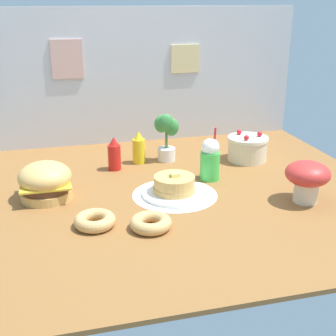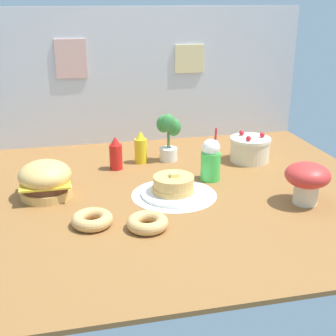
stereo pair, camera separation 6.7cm
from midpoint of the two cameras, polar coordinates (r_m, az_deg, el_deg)
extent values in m
cube|color=brown|center=(2.36, -0.82, -3.28)|extent=(2.26, 1.88, 0.02)
cube|color=silver|center=(3.11, -5.05, 11.20)|extent=(2.26, 0.03, 0.88)
cube|color=#D8A599|center=(3.04, -13.03, 12.99)|extent=(0.20, 0.01, 0.24)
cube|color=beige|center=(3.16, 1.52, 13.37)|extent=(0.19, 0.01, 0.18)
cylinder|color=white|center=(2.32, 0.01, -3.32)|extent=(0.43, 0.43, 0.00)
cylinder|color=#DBA859|center=(2.37, -15.58, -3.10)|extent=(0.25, 0.25, 0.04)
cylinder|color=#59331E|center=(2.35, -15.67, -2.23)|extent=(0.23, 0.23, 0.03)
cube|color=yellow|center=(2.34, -15.72, -1.73)|extent=(0.24, 0.24, 0.01)
ellipsoid|color=#E5B260|center=(2.33, -15.79, -1.04)|extent=(0.26, 0.26, 0.15)
cylinder|color=white|center=(2.32, 0.01, -3.11)|extent=(0.33, 0.33, 0.01)
cylinder|color=#E0AD5B|center=(2.31, -0.09, -2.60)|extent=(0.21, 0.21, 0.03)
cylinder|color=#E0AD5B|center=(2.30, -0.08, -2.01)|extent=(0.20, 0.20, 0.03)
cylinder|color=#E0AD5B|center=(2.29, -0.05, -1.36)|extent=(0.21, 0.21, 0.03)
cube|color=#F7E072|center=(2.28, 0.01, -0.83)|extent=(0.04, 0.04, 0.02)
cylinder|color=beige|center=(2.83, 9.12, 2.19)|extent=(0.23, 0.23, 0.13)
cylinder|color=#F4EACC|center=(2.81, 9.20, 3.61)|extent=(0.24, 0.24, 0.02)
sphere|color=red|center=(2.82, 10.60, 4.15)|extent=(0.03, 0.03, 0.03)
sphere|color=red|center=(2.84, 8.12, 4.41)|extent=(0.03, 0.03, 0.03)
sphere|color=red|center=(2.74, 8.99, 3.72)|extent=(0.03, 0.03, 0.03)
cylinder|color=red|center=(2.66, -7.37, 1.31)|extent=(0.07, 0.07, 0.15)
cone|color=red|center=(2.63, -7.46, 3.32)|extent=(0.06, 0.06, 0.05)
cylinder|color=yellow|center=(2.76, -4.33, 2.09)|extent=(0.07, 0.07, 0.15)
cone|color=yellow|center=(2.73, -4.38, 4.04)|extent=(0.06, 0.06, 0.05)
cylinder|color=green|center=(2.50, 4.44, 0.29)|extent=(0.11, 0.11, 0.16)
sphere|color=white|center=(2.47, 4.50, 2.57)|extent=(0.10, 0.10, 0.10)
cylinder|color=red|center=(2.47, 4.99, 3.31)|extent=(0.01, 0.03, 0.16)
torus|color=tan|center=(2.04, -9.97, -6.43)|extent=(0.18, 0.18, 0.05)
torus|color=#8CCC8C|center=(2.03, -9.98, -6.34)|extent=(0.17, 0.17, 0.05)
torus|color=tan|center=(1.99, -3.12, -6.80)|extent=(0.18, 0.18, 0.05)
torus|color=#D89ED8|center=(1.99, -3.12, -6.70)|extent=(0.17, 0.17, 0.05)
cylinder|color=white|center=(2.80, -0.89, 1.72)|extent=(0.11, 0.11, 0.08)
cylinder|color=#4C7238|center=(2.77, -0.90, 3.83)|extent=(0.02, 0.02, 0.14)
ellipsoid|color=#38843D|center=(2.76, -0.24, 5.06)|extent=(0.09, 0.06, 0.11)
ellipsoid|color=#38843D|center=(2.77, -1.50, 5.48)|extent=(0.09, 0.06, 0.11)
ellipsoid|color=#38843D|center=(2.71, -0.95, 5.60)|extent=(0.09, 0.06, 0.11)
cylinder|color=beige|center=(2.32, 15.87, -2.90)|extent=(0.12, 0.12, 0.10)
ellipsoid|color=red|center=(2.28, 16.10, -0.67)|extent=(0.21, 0.21, 0.12)
camera|label=1|loc=(0.03, -90.80, -0.30)|focal=49.26mm
camera|label=2|loc=(0.03, 89.20, 0.30)|focal=49.26mm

